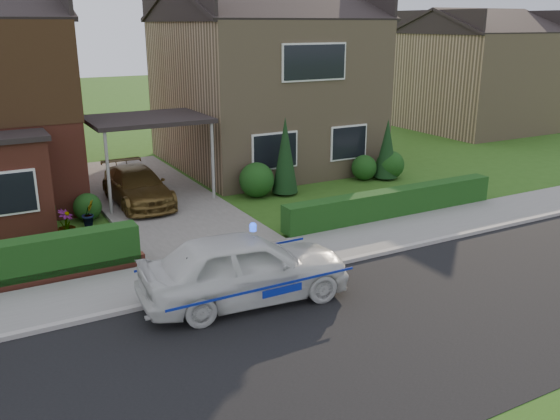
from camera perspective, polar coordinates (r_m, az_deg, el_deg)
ground at (r=11.34m, az=4.82°, el=-12.72°), size 120.00×120.00×0.00m
road at (r=11.34m, az=4.82°, el=-12.72°), size 60.00×6.00×0.02m
kerb at (r=13.66m, az=-2.29°, el=-6.87°), size 60.00×0.16×0.12m
sidewalk at (r=14.53m, az=-4.15°, el=-5.39°), size 60.00×2.00×0.10m
driveway at (r=20.66m, az=-12.22°, el=1.30°), size 3.80×12.00×0.12m
house_right at (r=24.90m, az=-1.73°, el=12.85°), size 7.50×8.06×7.25m
carport_link at (r=20.07m, az=-12.66°, el=8.40°), size 3.80×3.00×2.77m
hedge_right at (r=18.48m, az=10.71°, el=-0.74°), size 7.50×0.55×0.80m
shrub_left_mid at (r=18.18m, az=-22.85°, el=0.03°), size 1.32×1.32×1.32m
shrub_left_near at (r=18.73m, az=-18.04°, el=0.28°), size 0.84×0.84×0.84m
shrub_right_near at (r=20.20m, az=-2.26°, el=2.91°), size 1.20×1.20×1.20m
shrub_right_mid at (r=22.68m, az=8.10°, el=4.06°), size 0.96×0.96×0.96m
shrub_right_far at (r=23.04m, az=10.55°, el=4.31°), size 1.08×1.08×1.08m
conifer_a at (r=20.32m, az=0.50°, el=5.04°), size 0.90×0.90×2.60m
conifer_b at (r=22.79m, az=10.24°, el=5.63°), size 0.90×0.90×2.20m
neighbour_right at (r=35.23m, az=18.14°, el=11.66°), size 6.50×7.00×5.20m
police_car at (r=12.60m, az=-3.41°, el=-5.56°), size 4.11×4.62×1.69m
driveway_car at (r=19.62m, az=-13.58°, el=2.25°), size 1.65×3.96×1.14m
potted_plant_b at (r=18.16m, az=-17.96°, el=-0.36°), size 0.54×0.54×0.77m
potted_plant_c at (r=17.16m, az=-19.87°, el=-1.43°), size 0.67×0.67×0.86m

